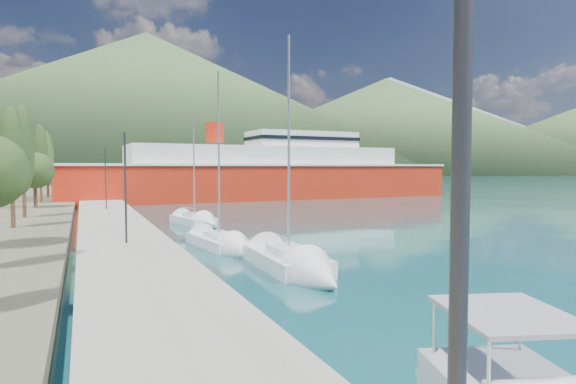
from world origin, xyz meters
name	(u,v)px	position (x,y,z in m)	size (l,w,h in m)	color
ground	(128,186)	(0.00, 120.00, 0.00)	(1400.00, 1400.00, 0.00)	#134B50
quay	(115,228)	(-9.00, 26.00, 0.40)	(5.00, 88.00, 0.80)	gray
hills_far	(203,112)	(138.59, 618.73, 77.39)	(1480.00, 900.00, 180.00)	slate
hills_near	(225,113)	(98.04, 372.50, 49.18)	(1010.00, 520.00, 115.00)	#3E5931
tree_row	(19,159)	(-15.67, 31.15, 5.61)	(3.93, 63.28, 10.17)	#47301E
lamp_posts	(126,184)	(-9.00, 14.88, 4.08)	(0.15, 48.92, 6.06)	#2D2D33
sailboat_near	(303,269)	(-2.05, 7.55, 0.33)	(2.72, 8.57, 12.24)	silver
sailboat_mid	(230,247)	(-3.25, 15.15, 0.29)	(3.07, 8.27, 11.62)	silver
sailboat_far	(201,223)	(-1.97, 27.89, 0.29)	(3.70, 7.31, 10.28)	silver
ferry	(268,175)	(16.10, 59.45, 3.72)	(62.05, 15.36, 12.23)	red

